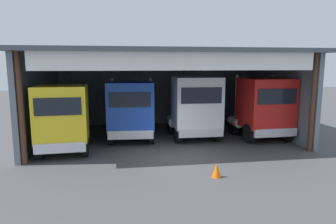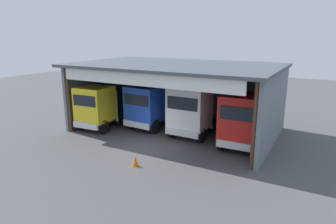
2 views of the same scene
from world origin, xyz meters
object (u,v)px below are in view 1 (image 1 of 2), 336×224
object	(u,v)px
truck_blue_center_right_bay	(131,110)
truck_white_yard_outside	(195,107)
tool_cart	(216,118)
oil_drum	(206,118)
truck_red_center_left_bay	(263,107)
traffic_cone	(216,170)
truck_yellow_right_bay	(63,118)

from	to	relation	value
truck_blue_center_right_bay	truck_white_yard_outside	world-z (taller)	truck_white_yard_outside
truck_white_yard_outside	tool_cart	xyz separation A→B (m)	(2.50, 3.83, -1.38)
truck_blue_center_right_bay	oil_drum	distance (m)	6.94
truck_white_yard_outside	oil_drum	xyz separation A→B (m)	(1.85, 4.10, -1.42)
truck_red_center_left_bay	tool_cart	bearing A→B (deg)	-75.28
truck_red_center_left_bay	truck_white_yard_outside	bearing A→B (deg)	-11.25
truck_blue_center_right_bay	tool_cart	world-z (taller)	truck_blue_center_right_bay
truck_blue_center_right_bay	oil_drum	xyz separation A→B (m)	(5.50, 4.02, -1.32)
truck_blue_center_right_bay	traffic_cone	bearing A→B (deg)	120.38
truck_yellow_right_bay	truck_blue_center_right_bay	distance (m)	3.83
truck_white_yard_outside	tool_cart	bearing A→B (deg)	-122.66
oil_drum	truck_red_center_left_bay	bearing A→B (deg)	-67.07
oil_drum	tool_cart	world-z (taller)	tool_cart
tool_cart	traffic_cone	size ratio (longest dim) A/B	1.79
truck_blue_center_right_bay	oil_drum	size ratio (longest dim) A/B	5.10
truck_blue_center_right_bay	truck_red_center_left_bay	world-z (taller)	truck_red_center_left_bay
truck_red_center_left_bay	traffic_cone	world-z (taller)	truck_red_center_left_bay
truck_yellow_right_bay	tool_cart	size ratio (longest dim) A/B	4.82
truck_white_yard_outside	tool_cart	size ratio (longest dim) A/B	4.95
oil_drum	traffic_cone	bearing A→B (deg)	-103.50
traffic_cone	truck_blue_center_right_bay	bearing A→B (deg)	116.85
truck_red_center_left_bay	tool_cart	world-z (taller)	truck_red_center_left_bay
truck_yellow_right_bay	traffic_cone	distance (m)	7.76
truck_yellow_right_bay	oil_drum	bearing A→B (deg)	-149.30
truck_yellow_right_bay	truck_blue_center_right_bay	size ratio (longest dim) A/B	1.02
truck_white_yard_outside	traffic_cone	size ratio (longest dim) A/B	8.83
truck_blue_center_right_bay	oil_drum	world-z (taller)	truck_blue_center_right_bay
traffic_cone	truck_white_yard_outside	bearing A→B (deg)	84.53
truck_yellow_right_bay	oil_drum	world-z (taller)	truck_yellow_right_bay
truck_red_center_left_bay	tool_cart	distance (m)	4.85
truck_blue_center_right_bay	tool_cart	size ratio (longest dim) A/B	4.73
truck_red_center_left_bay	traffic_cone	size ratio (longest dim) A/B	8.35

